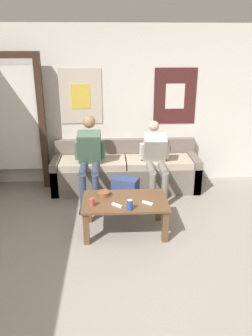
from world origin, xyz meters
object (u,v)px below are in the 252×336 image
(couch, at_px, (126,171))
(pillar_candle, at_px, (92,202))
(person_seated_teen, at_px, (156,158))
(game_controller_near_left, at_px, (148,203))
(coffee_table, at_px, (125,206))
(ceramic_bowl, at_px, (104,193))
(game_controller_near_right, at_px, (117,205))
(backpack, at_px, (125,194))
(person_seated_adult, at_px, (90,156))
(drink_can_blue, at_px, (130,205))

(couch, bearing_deg, pillar_candle, -107.69)
(person_seated_teen, bearing_deg, game_controller_near_left, -102.33)
(coffee_table, height_order, pillar_candle, pillar_candle)
(ceramic_bowl, distance_m, pillar_candle, 0.31)
(person_seated_teen, bearing_deg, ceramic_bowl, -131.49)
(game_controller_near_left, bearing_deg, couch, 97.31)
(ceramic_bowl, xyz_separation_m, game_controller_near_left, (0.53, -0.26, -0.02))
(couch, height_order, coffee_table, couch)
(coffee_table, bearing_deg, game_controller_near_right, -122.63)
(backpack, relative_size, ceramic_bowl, 2.87)
(pillar_candle, bearing_deg, game_controller_near_right, -4.04)
(backpack, bearing_deg, pillar_candle, -119.03)
(couch, height_order, game_controller_near_right, couch)
(coffee_table, bearing_deg, backpack, 86.78)
(person_seated_teen, relative_size, ceramic_bowl, 7.13)
(couch, bearing_deg, coffee_table, -93.41)
(coffee_table, distance_m, person_seated_teen, 1.18)
(backpack, bearing_deg, person_seated_adult, 144.54)
(person_seated_adult, distance_m, drink_can_blue, 1.38)
(pillar_candle, height_order, game_controller_near_right, pillar_candle)
(ceramic_bowl, xyz_separation_m, drink_can_blue, (0.31, -0.39, 0.03))
(coffee_table, bearing_deg, pillar_candle, -160.92)
(drink_can_blue, bearing_deg, person_seated_teen, 69.55)
(coffee_table, distance_m, person_seated_adult, 1.16)
(drink_can_blue, height_order, game_controller_near_left, drink_can_blue)
(drink_can_blue, distance_m, game_controller_near_right, 0.18)
(coffee_table, distance_m, pillar_candle, 0.44)
(ceramic_bowl, distance_m, game_controller_near_right, 0.34)
(person_seated_teen, bearing_deg, coffee_table, -116.99)
(coffee_table, xyz_separation_m, drink_can_blue, (0.04, -0.25, 0.14))
(person_seated_teen, distance_m, game_controller_near_left, 1.18)
(couch, distance_m, drink_can_blue, 1.63)
(backpack, distance_m, ceramic_bowl, 0.64)
(person_seated_teen, bearing_deg, person_seated_adult, -179.39)
(coffee_table, height_order, drink_can_blue, drink_can_blue)
(game_controller_near_right, bearing_deg, ceramic_bowl, 118.13)
(pillar_candle, xyz_separation_m, game_controller_near_right, (0.30, -0.02, -0.04))
(backpack, xyz_separation_m, pillar_candle, (-0.43, -0.78, 0.27))
(person_seated_adult, relative_size, ceramic_bowl, 7.81)
(couch, xyz_separation_m, person_seated_adult, (-0.56, -0.35, 0.40))
(backpack, xyz_separation_m, game_controller_near_right, (-0.14, -0.80, 0.23))
(pillar_candle, bearing_deg, person_seated_teen, 51.62)
(couch, relative_size, ceramic_bowl, 14.73)
(backpack, distance_m, game_controller_near_right, 0.85)
(person_seated_teen, height_order, game_controller_near_right, person_seated_teen)
(couch, relative_size, game_controller_near_left, 17.43)
(coffee_table, bearing_deg, person_seated_adult, 115.28)
(pillar_candle, height_order, game_controller_near_left, pillar_candle)
(drink_can_blue, bearing_deg, person_seated_adult, 112.45)
(drink_can_blue, bearing_deg, couch, 88.71)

